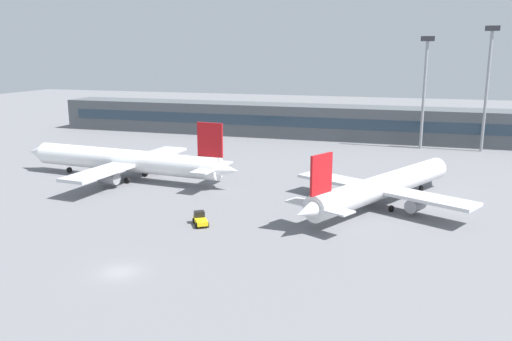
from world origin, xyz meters
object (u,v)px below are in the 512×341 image
at_px(baggage_tug_yellow, 200,219).
at_px(floodlight_tower_east, 425,85).
at_px(floodlight_tower_west, 488,81).
at_px(airplane_near, 385,186).
at_px(airplane_mid, 124,160).

distance_m(baggage_tug_yellow, floodlight_tower_east, 78.40).
bearing_deg(floodlight_tower_east, floodlight_tower_west, 1.02).
height_order(airplane_near, airplane_mid, airplane_mid).
relative_size(baggage_tug_yellow, floodlight_tower_west, 0.13).
bearing_deg(baggage_tug_yellow, floodlight_tower_west, 58.89).
bearing_deg(floodlight_tower_west, airplane_near, -109.54).
relative_size(airplane_near, floodlight_tower_west, 1.33).
height_order(baggage_tug_yellow, floodlight_tower_west, floodlight_tower_west).
bearing_deg(airplane_mid, baggage_tug_yellow, -40.47).
xyz_separation_m(floodlight_tower_west, floodlight_tower_east, (-14.13, -0.25, -1.15)).
bearing_deg(baggage_tug_yellow, floodlight_tower_east, 67.83).
bearing_deg(floodlight_tower_west, airplane_mid, -143.10).
relative_size(floodlight_tower_west, floodlight_tower_east, 1.08).
distance_m(airplane_near, floodlight_tower_east, 55.67).
bearing_deg(baggage_tug_yellow, airplane_near, 35.83).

